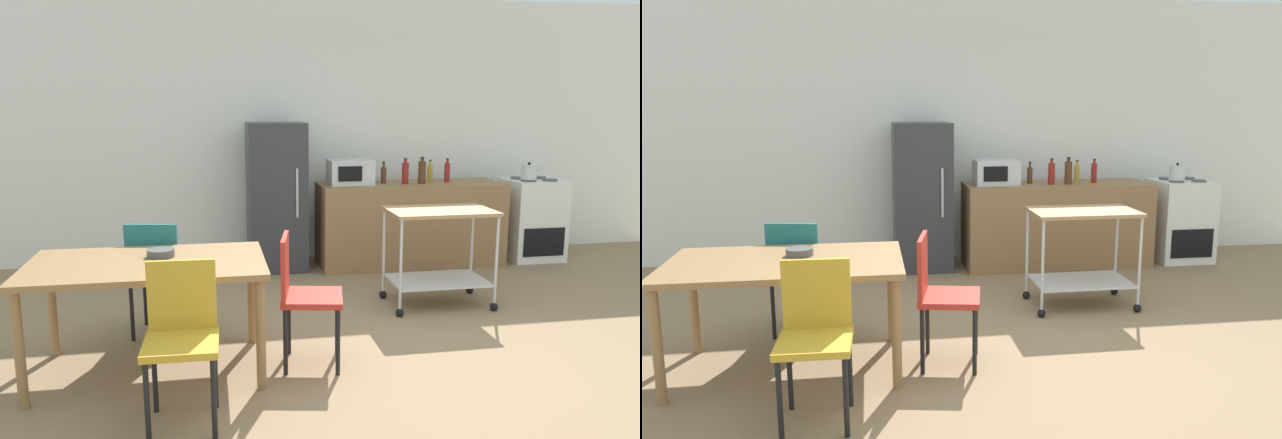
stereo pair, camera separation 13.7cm
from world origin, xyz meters
The scene contains 18 objects.
ground_plane centered at (0.00, 0.00, 0.00)m, with size 12.00×12.00×0.00m, color #8C7051.
back_wall centered at (0.00, 3.20, 1.45)m, with size 8.40×0.12×2.90m, color white.
kitchen_counter centered at (0.90, 2.60, 0.45)m, with size 2.00×0.64×0.90m, color olive.
dining_table centered at (-1.65, 0.24, 0.67)m, with size 1.50×0.90×0.75m.
chair_red centered at (-0.66, 0.18, 0.52)m, with size 0.47×0.47×0.89m.
chair_mustard centered at (-1.42, -0.44, 0.52)m, with size 0.41×0.41×0.89m.
chair_teal centered at (-1.65, 0.88, 0.52)m, with size 0.47×0.47×0.89m.
stove_oven centered at (2.35, 2.62, 0.45)m, with size 0.60×0.61×0.92m.
refrigerator centered at (-0.55, 2.70, 0.78)m, with size 0.60×0.63×1.55m.
kitchen_cart centered at (0.70, 1.21, 0.57)m, with size 0.91×0.57×0.85m.
microwave centered at (0.23, 2.61, 1.03)m, with size 0.46×0.35×0.26m.
bottle_sparkling_water centered at (0.60, 2.63, 0.99)m, with size 0.06×0.06×0.23m.
bottle_hot_sauce centered at (0.81, 2.53, 1.02)m, with size 0.07×0.07×0.27m.
bottle_soda centered at (0.99, 2.51, 1.02)m, with size 0.08×0.08×0.29m.
bottle_sesame_oil centered at (1.15, 2.69, 1.00)m, with size 0.06×0.06×0.24m.
bottle_soy_sauce centered at (1.31, 2.59, 1.01)m, with size 0.06×0.06×0.26m.
fruit_bowl centered at (-1.57, 0.35, 0.78)m, with size 0.18×0.18×0.05m, color #4C4C4C.
kettle centered at (2.23, 2.52, 1.00)m, with size 0.24×0.17×0.19m.
Camera 2 is at (-1.11, -3.73, 1.74)m, focal length 34.49 mm.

